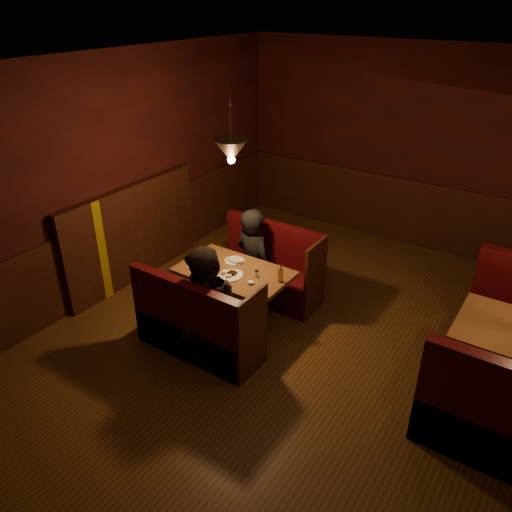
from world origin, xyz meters
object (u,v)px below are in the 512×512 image
Objects in this scene: main_bench_near at (197,330)px; diner_a at (254,242)px; main_table at (235,283)px; diner_b at (207,291)px; main_bench_far at (270,273)px.

main_bench_near is 1.36m from diner_a.
main_table is 0.75m from main_bench_near.
diner_b reaches higher than main_bench_near.
diner_b is (0.14, -0.67, 0.28)m from main_table.
main_bench_near is at bearing -90.00° from main_bench_far.
main_bench_near is 0.87× the size of diner_b.
diner_a is at bearing 93.16° from diner_b.
main_bench_near is (0.00, -1.44, 0.00)m from main_bench_far.
main_bench_far is at bearing 88.92° from main_table.
main_table is at bearing -91.08° from main_bench_far.
diner_b is (0.26, -1.22, 0.02)m from diner_a.
diner_b is (0.13, -1.39, 0.50)m from main_bench_far.
diner_b is at bearing -77.98° from main_table.
main_table is 0.91× the size of main_bench_near.
main_bench_far is at bearing -113.11° from diner_a.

